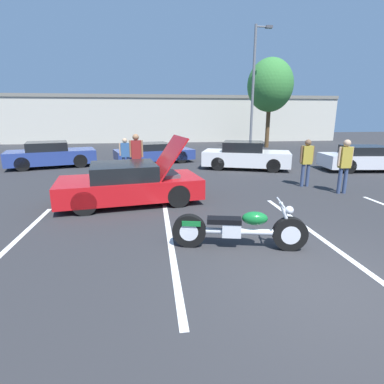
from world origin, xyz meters
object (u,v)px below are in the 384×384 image
object	(u,v)px
show_car_hood_open	(130,183)
parked_car_mid_right_row	(245,156)
parked_car_left_row	(51,155)
spectator_midground	(307,159)
spectator_by_show_car	(345,162)
spectator_far_lot	(136,153)
light_pole	(254,85)
motorcycle	(239,229)
spectator_near_motorcycle	(125,153)
tree_background	(270,85)
parked_car_mid_left_row	(153,153)
parked_car_right_row	(367,159)

from	to	relation	value
show_car_hood_open	parked_car_mid_right_row	world-z (taller)	show_car_hood_open
parked_car_left_row	spectator_midground	distance (m)	12.04
parked_car_left_row	spectator_by_show_car	bearing A→B (deg)	-47.60
spectator_far_lot	parked_car_left_row	bearing A→B (deg)	136.96
light_pole	motorcycle	xyz separation A→B (m)	(-5.57, -15.86, -4.18)
spectator_near_motorcycle	spectator_midground	size ratio (longest dim) A/B	0.93
tree_background	motorcycle	xyz separation A→B (m)	(-7.64, -18.16, -4.37)
motorcycle	spectator_near_motorcycle	distance (m)	8.52
spectator_by_show_car	spectator_far_lot	xyz separation A→B (m)	(-6.83, 2.75, 0.05)
light_pole	show_car_hood_open	xyz separation A→B (m)	(-7.85, -12.34, -4.00)
light_pole	spectator_far_lot	xyz separation A→B (m)	(-7.78, -9.44, -3.46)
parked_car_mid_left_row	spectator_midground	bearing A→B (deg)	-64.90
tree_background	spectator_by_show_car	size ratio (longest dim) A/B	3.82
tree_background	parked_car_left_row	xyz separation A→B (m)	(-14.29, -7.59, -4.17)
parked_car_left_row	spectator_far_lot	world-z (taller)	spectator_far_lot
motorcycle	parked_car_right_row	bearing A→B (deg)	54.12
show_car_hood_open	spectator_far_lot	bearing A→B (deg)	79.95
parked_car_mid_right_row	parked_car_mid_left_row	world-z (taller)	parked_car_mid_right_row
parked_car_right_row	spectator_far_lot	xyz separation A→B (m)	(-10.64, -1.08, 0.56)
light_pole	show_car_hood_open	bearing A→B (deg)	-122.45
motorcycle	light_pole	bearing A→B (deg)	83.09
motorcycle	spectator_far_lot	world-z (taller)	spectator_far_lot
light_pole	parked_car_right_row	bearing A→B (deg)	-71.13
parked_car_mid_left_row	parked_car_mid_right_row	bearing A→B (deg)	-45.11
parked_car_left_row	spectator_by_show_car	size ratio (longest dim) A/B	2.51
spectator_near_motorcycle	spectator_midground	bearing A→B (deg)	-26.01
spectator_far_lot	spectator_near_motorcycle	bearing A→B (deg)	108.92
tree_background	show_car_hood_open	distance (m)	18.18
parked_car_mid_right_row	spectator_near_motorcycle	size ratio (longest dim) A/B	2.80
show_car_hood_open	parked_car_mid_left_row	size ratio (longest dim) A/B	0.95
motorcycle	spectator_far_lot	size ratio (longest dim) A/B	1.39
show_car_hood_open	parked_car_right_row	size ratio (longest dim) A/B	0.99
parked_car_right_row	parked_car_mid_right_row	world-z (taller)	parked_car_mid_right_row
parked_car_mid_left_row	spectator_far_lot	world-z (taller)	spectator_far_lot
motorcycle	parked_car_mid_right_row	world-z (taller)	parked_car_mid_right_row
spectator_far_lot	show_car_hood_open	bearing A→B (deg)	-91.34
tree_background	show_car_hood_open	size ratio (longest dim) A/B	1.58
motorcycle	parked_car_mid_right_row	bearing A→B (deg)	84.22
motorcycle	spectator_midground	bearing A→B (deg)	63.31
show_car_hood_open	parked_car_left_row	xyz separation A→B (m)	(-4.37, 7.05, 0.02)
spectator_midground	spectator_far_lot	bearing A→B (deg)	165.03
motorcycle	show_car_hood_open	xyz separation A→B (m)	(-2.28, 3.52, 0.19)
parked_car_right_row	parked_car_mid_left_row	xyz separation A→B (m)	(-9.96, 3.86, -0.03)
tree_background	parked_car_left_row	distance (m)	16.71
spectator_midground	spectator_far_lot	distance (m)	6.32
spectator_near_motorcycle	parked_car_left_row	bearing A→B (deg)	146.92
light_pole	parked_car_left_row	distance (m)	13.90
light_pole	spectator_near_motorcycle	bearing A→B (deg)	-136.81
tree_background	spectator_midground	xyz separation A→B (m)	(-3.74, -13.38, -3.75)
parked_car_mid_right_row	spectator_midground	bearing A→B (deg)	-55.73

